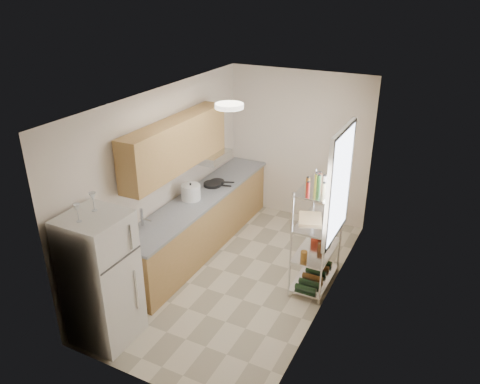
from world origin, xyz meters
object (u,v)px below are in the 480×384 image
Objects in this scene: cutting_board at (310,219)px; espresso_machine at (335,201)px; rice_cooker at (191,192)px; frying_pan_large at (212,184)px; refrigerator at (101,279)px.

cutting_board is 0.45m from espresso_machine.
frying_pan_large is at bearing 86.38° from rice_cooker.
rice_cooker is 0.59m from frying_pan_large.
refrigerator is 2.74m from cutting_board.
rice_cooker is 1.03× the size of frying_pan_large.
rice_cooker is (-0.11, 2.10, 0.21)m from refrigerator.
refrigerator is 3.17m from espresso_machine.
espresso_machine is (1.99, 2.44, 0.36)m from refrigerator.
rice_cooker is 0.74× the size of cutting_board.
frying_pan_large is 2.08m from espresso_machine.
frying_pan_large is (-0.07, 2.68, 0.11)m from refrigerator.
espresso_machine is (0.22, 0.36, 0.14)m from cutting_board.
rice_cooker is at bearing -159.13° from espresso_machine.
cutting_board is (1.87, -0.02, 0.01)m from rice_cooker.
rice_cooker is at bearing 179.49° from cutting_board.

